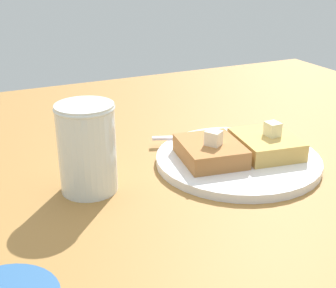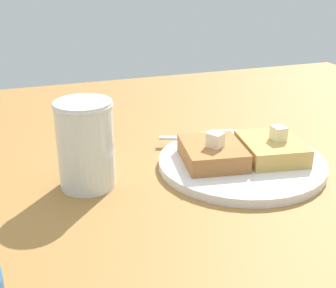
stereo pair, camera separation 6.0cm
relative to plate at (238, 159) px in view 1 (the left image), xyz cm
name	(u,v)px [view 1 (the left image)]	position (x,y,z in cm)	size (l,w,h in cm)	color
table_surface	(224,202)	(-6.14, -6.63, -1.88)	(115.00, 115.00, 2.46)	olive
plate	(238,159)	(0.00, 0.00, 0.00)	(22.73, 22.73, 1.15)	white
toast_slice_left	(210,151)	(-4.12, 0.61, 1.73)	(7.79, 9.33, 2.46)	#A96D39
toast_slice_middle	(266,144)	(4.12, -0.61, 1.73)	(7.79, 9.33, 2.46)	tan
butter_pat_primary	(214,138)	(-4.16, -0.18, 3.94)	(1.95, 1.75, 1.95)	#F8E8CB
butter_pat_secondary	(273,129)	(4.93, -0.77, 3.94)	(1.95, 1.75, 1.95)	beige
fork	(212,136)	(0.07, 7.47, 0.68)	(15.52, 6.83, 0.36)	silver
syrup_jar	(87,151)	(-20.81, 1.32, 4.48)	(7.20, 7.20, 11.06)	#351B0C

